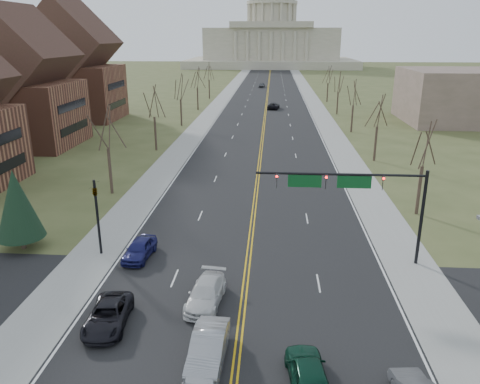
# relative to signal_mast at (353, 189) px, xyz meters

# --- Properties ---
(ground) EXTENTS (600.00, 600.00, 0.00)m
(ground) POSITION_rel_signal_mast_xyz_m (-7.45, -13.50, -5.76)
(ground) COLOR #434D26
(ground) RESTS_ON ground
(road) EXTENTS (20.00, 380.00, 0.01)m
(road) POSITION_rel_signal_mast_xyz_m (-7.45, 96.50, -5.76)
(road) COLOR black
(road) RESTS_ON ground
(cross_road) EXTENTS (120.00, 14.00, 0.01)m
(cross_road) POSITION_rel_signal_mast_xyz_m (-7.45, -7.50, -5.76)
(cross_road) COLOR black
(cross_road) RESTS_ON ground
(sidewalk_left) EXTENTS (4.00, 380.00, 0.03)m
(sidewalk_left) POSITION_rel_signal_mast_xyz_m (-19.45, 96.50, -5.75)
(sidewalk_left) COLOR gray
(sidewalk_left) RESTS_ON ground
(sidewalk_right) EXTENTS (4.00, 380.00, 0.03)m
(sidewalk_right) POSITION_rel_signal_mast_xyz_m (4.55, 96.50, -5.75)
(sidewalk_right) COLOR gray
(sidewalk_right) RESTS_ON ground
(center_line) EXTENTS (0.42, 380.00, 0.01)m
(center_line) POSITION_rel_signal_mast_xyz_m (-7.45, 96.50, -5.75)
(center_line) COLOR gold
(center_line) RESTS_ON road
(edge_line_left) EXTENTS (0.15, 380.00, 0.01)m
(edge_line_left) POSITION_rel_signal_mast_xyz_m (-17.25, 96.50, -5.75)
(edge_line_left) COLOR silver
(edge_line_left) RESTS_ON road
(edge_line_right) EXTENTS (0.15, 380.00, 0.01)m
(edge_line_right) POSITION_rel_signal_mast_xyz_m (2.35, 96.50, -5.75)
(edge_line_right) COLOR silver
(edge_line_right) RESTS_ON road
(capitol) EXTENTS (90.00, 60.00, 50.00)m
(capitol) POSITION_rel_signal_mast_xyz_m (-7.45, 236.41, 8.44)
(capitol) COLOR beige
(capitol) RESTS_ON ground
(signal_mast) EXTENTS (12.12, 0.44, 7.20)m
(signal_mast) POSITION_rel_signal_mast_xyz_m (0.00, 0.00, 0.00)
(signal_mast) COLOR black
(signal_mast) RESTS_ON ground
(signal_left) EXTENTS (0.32, 0.36, 6.00)m
(signal_left) POSITION_rel_signal_mast_xyz_m (-18.95, 0.00, -2.05)
(signal_left) COLOR black
(signal_left) RESTS_ON ground
(tree_r_0) EXTENTS (3.74, 3.74, 8.50)m
(tree_r_0) POSITION_rel_signal_mast_xyz_m (8.05, 10.50, 0.79)
(tree_r_0) COLOR #3C2D23
(tree_r_0) RESTS_ON ground
(tree_l_0) EXTENTS (3.96, 3.96, 9.00)m
(tree_l_0) POSITION_rel_signal_mast_xyz_m (-22.95, 14.50, 1.18)
(tree_l_0) COLOR #3C2D23
(tree_l_0) RESTS_ON ground
(tree_r_1) EXTENTS (3.74, 3.74, 8.50)m
(tree_r_1) POSITION_rel_signal_mast_xyz_m (8.05, 30.50, 0.79)
(tree_r_1) COLOR #3C2D23
(tree_r_1) RESTS_ON ground
(tree_l_1) EXTENTS (3.96, 3.96, 9.00)m
(tree_l_1) POSITION_rel_signal_mast_xyz_m (-22.95, 34.50, 1.18)
(tree_l_1) COLOR #3C2D23
(tree_l_1) RESTS_ON ground
(tree_r_2) EXTENTS (3.74, 3.74, 8.50)m
(tree_r_2) POSITION_rel_signal_mast_xyz_m (8.05, 50.50, 0.79)
(tree_r_2) COLOR #3C2D23
(tree_r_2) RESTS_ON ground
(tree_l_2) EXTENTS (3.96, 3.96, 9.00)m
(tree_l_2) POSITION_rel_signal_mast_xyz_m (-22.95, 54.50, 1.18)
(tree_l_2) COLOR #3C2D23
(tree_l_2) RESTS_ON ground
(tree_r_3) EXTENTS (3.74, 3.74, 8.50)m
(tree_r_3) POSITION_rel_signal_mast_xyz_m (8.05, 70.50, 0.79)
(tree_r_3) COLOR #3C2D23
(tree_r_3) RESTS_ON ground
(tree_l_3) EXTENTS (3.96, 3.96, 9.00)m
(tree_l_3) POSITION_rel_signal_mast_xyz_m (-22.95, 74.50, 1.18)
(tree_l_3) COLOR #3C2D23
(tree_l_3) RESTS_ON ground
(tree_r_4) EXTENTS (3.74, 3.74, 8.50)m
(tree_r_4) POSITION_rel_signal_mast_xyz_m (8.05, 90.50, 0.79)
(tree_r_4) COLOR #3C2D23
(tree_r_4) RESTS_ON ground
(tree_l_4) EXTENTS (3.96, 3.96, 9.00)m
(tree_l_4) POSITION_rel_signal_mast_xyz_m (-22.95, 94.50, 1.18)
(tree_l_4) COLOR #3C2D23
(tree_l_4) RESTS_ON ground
(conifer_l) EXTENTS (3.64, 3.64, 6.50)m
(conifer_l) POSITION_rel_signal_mast_xyz_m (-25.45, 0.50, -2.02)
(conifer_l) COLOR #3C2D23
(conifer_l) RESTS_ON ground
(bldg_left_mid) EXTENTS (15.10, 14.28, 20.75)m
(bldg_left_mid) POSITION_rel_signal_mast_xyz_m (-43.44, 36.50, 2.78)
(bldg_left_mid) COLOR brown
(bldg_left_mid) RESTS_ON ground
(bldg_left_far) EXTENTS (17.10, 14.28, 23.25)m
(bldg_left_far) POSITION_rel_signal_mast_xyz_m (-45.44, 60.50, 3.78)
(bldg_left_far) COLOR brown
(bldg_left_far) RESTS_ON ground
(bldg_right_mass) EXTENTS (25.00, 20.00, 10.00)m
(bldg_right_mass) POSITION_rel_signal_mast_xyz_m (32.55, 62.50, -0.76)
(bldg_right_mass) COLOR brown
(bldg_right_mass) RESTS_ON ground
(car_nb_inner_lead) EXTENTS (2.32, 4.78, 1.57)m
(car_nb_inner_lead) POSITION_rel_signal_mast_xyz_m (-3.87, -13.61, -4.96)
(car_nb_inner_lead) COLOR #0C3525
(car_nb_inner_lead) RESTS_ON road
(car_sb_inner_lead) EXTENTS (1.88, 4.93, 1.60)m
(car_sb_inner_lead) POSITION_rel_signal_mast_xyz_m (-8.90, -12.05, -4.95)
(car_sb_inner_lead) COLOR gray
(car_sb_inner_lead) RESTS_ON road
(car_sb_outer_lead) EXTENTS (2.59, 4.97, 1.34)m
(car_sb_outer_lead) POSITION_rel_signal_mast_xyz_m (-15.15, -9.31, -5.08)
(car_sb_outer_lead) COLOR black
(car_sb_outer_lead) RESTS_ON road
(car_sb_inner_second) EXTENTS (2.44, 5.04, 1.41)m
(car_sb_inner_second) POSITION_rel_signal_mast_xyz_m (-9.79, -6.55, -5.04)
(car_sb_inner_second) COLOR silver
(car_sb_inner_second) RESTS_ON road
(car_sb_outer_second) EXTENTS (2.09, 4.39, 1.45)m
(car_sb_outer_second) POSITION_rel_signal_mast_xyz_m (-15.72, -0.50, -5.03)
(car_sb_outer_second) COLOR navy
(car_sb_outer_second) RESTS_ON road
(car_far_nb) EXTENTS (3.05, 5.46, 1.44)m
(car_far_nb) POSITION_rel_signal_mast_xyz_m (-5.66, 77.14, -5.03)
(car_far_nb) COLOR black
(car_far_nb) RESTS_ON road
(car_far_sb) EXTENTS (2.04, 4.51, 1.50)m
(car_far_sb) POSITION_rel_signal_mast_xyz_m (-9.63, 124.34, -5.00)
(car_far_sb) COLOR #4E5156
(car_far_sb) RESTS_ON road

